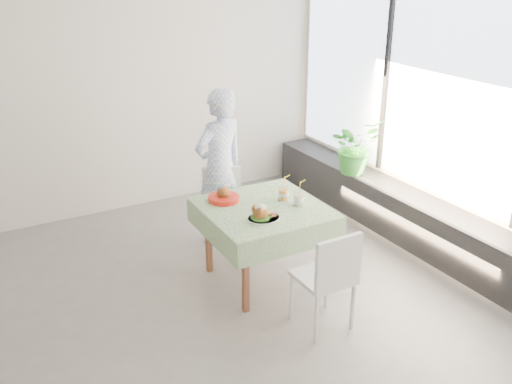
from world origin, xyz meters
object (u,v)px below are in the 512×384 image
diner (220,168)px  juice_cup_orange (283,193)px  main_dish (262,215)px  potted_plant (355,146)px  cafe_table (264,235)px  chair_far (224,225)px  chair_near (323,296)px

diner → juice_cup_orange: (0.22, -0.87, -0.01)m
main_dish → juice_cup_orange: 0.47m
potted_plant → main_dish: bearing=-150.3°
potted_plant → cafe_table: bearing=-154.1°
juice_cup_orange → main_dish: bearing=-144.5°
juice_cup_orange → chair_far: bearing=112.1°
diner → chair_near: bearing=77.2°
chair_far → diner: bearing=71.5°
cafe_table → chair_near: size_ratio=1.22×
chair_near → potted_plant: (1.60, 1.66, 0.54)m
cafe_table → chair_far: size_ratio=1.28×
chair_near → main_dish: 0.84m
chair_far → potted_plant: bearing=2.4°
chair_far → juice_cup_orange: 0.92m
potted_plant → diner: bearing=176.2°
cafe_table → main_dish: (-0.15, -0.22, 0.33)m
chair_far → potted_plant: potted_plant is taller
cafe_table → potted_plant: bearing=25.9°
chair_near → main_dish: size_ratio=3.00×
diner → juice_cup_orange: bearing=90.0°
diner → juice_cup_orange: size_ratio=6.10×
cafe_table → main_dish: bearing=-123.4°
chair_near → diner: size_ratio=0.53×
juice_cup_orange → diner: bearing=104.1°
chair_far → main_dish: bearing=-96.4°
cafe_table → chair_near: chair_near is taller
chair_far → juice_cup_orange: juice_cup_orange is taller
chair_near → juice_cup_orange: juice_cup_orange is taller
diner → main_dish: size_ratio=5.61×
potted_plant → chair_far: bearing=-177.6°
diner → potted_plant: diner is taller
diner → main_dish: (-0.17, -1.14, -0.02)m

